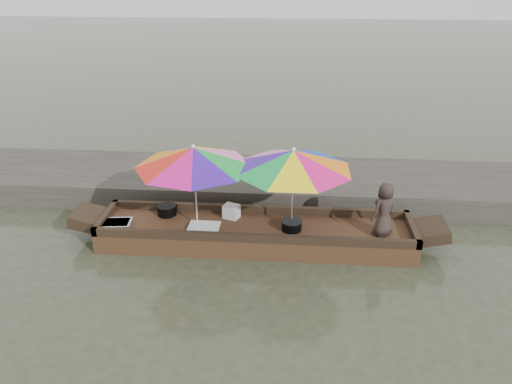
# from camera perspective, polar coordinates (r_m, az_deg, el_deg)

# --- Properties ---
(water) EXTENTS (80.00, 80.00, 0.00)m
(water) POSITION_cam_1_polar(r_m,az_deg,el_deg) (9.31, -0.05, -5.85)
(water) COLOR #2F3521
(water) RESTS_ON ground
(dock) EXTENTS (22.00, 2.20, 0.50)m
(dock) POSITION_cam_1_polar(r_m,az_deg,el_deg) (11.15, 0.86, 1.03)
(dock) COLOR #2D2B26
(dock) RESTS_ON ground
(boat_hull) EXTENTS (5.71, 1.20, 0.35)m
(boat_hull) POSITION_cam_1_polar(r_m,az_deg,el_deg) (9.22, -0.05, -4.92)
(boat_hull) COLOR #3E2A1B
(boat_hull) RESTS_ON water
(cooking_pot) EXTENTS (0.36, 0.36, 0.19)m
(cooking_pot) POSITION_cam_1_polar(r_m,az_deg,el_deg) (9.66, -10.16, -2.05)
(cooking_pot) COLOR black
(cooking_pot) RESTS_ON boat_hull
(tray_crayfish) EXTENTS (0.61, 0.45, 0.09)m
(tray_crayfish) POSITION_cam_1_polar(r_m,az_deg,el_deg) (9.48, -15.77, -3.55)
(tray_crayfish) COLOR silver
(tray_crayfish) RESTS_ON boat_hull
(tray_scallop) EXTENTS (0.57, 0.40, 0.06)m
(tray_scallop) POSITION_cam_1_polar(r_m,az_deg,el_deg) (9.10, -5.93, -4.01)
(tray_scallop) COLOR silver
(tray_scallop) RESTS_ON boat_hull
(charcoal_grill) EXTENTS (0.36, 0.36, 0.17)m
(charcoal_grill) POSITION_cam_1_polar(r_m,az_deg,el_deg) (9.01, 4.09, -3.84)
(charcoal_grill) COLOR black
(charcoal_grill) RESTS_ON boat_hull
(supply_bag) EXTENTS (0.34, 0.30, 0.26)m
(supply_bag) POSITION_cam_1_polar(r_m,az_deg,el_deg) (9.39, -2.83, -2.23)
(supply_bag) COLOR silver
(supply_bag) RESTS_ON boat_hull
(vendor) EXTENTS (0.58, 0.55, 0.99)m
(vendor) POSITION_cam_1_polar(r_m,az_deg,el_deg) (8.93, 14.45, -1.94)
(vendor) COLOR #2E2420
(vendor) RESTS_ON boat_hull
(umbrella_bow) EXTENTS (2.37, 2.37, 1.55)m
(umbrella_bow) POSITION_cam_1_polar(r_m,az_deg,el_deg) (8.93, -6.96, 0.69)
(umbrella_bow) COLOR pink
(umbrella_bow) RESTS_ON boat_hull
(umbrella_stern) EXTENTS (2.72, 2.72, 1.55)m
(umbrella_stern) POSITION_cam_1_polar(r_m,az_deg,el_deg) (8.76, 4.19, 0.32)
(umbrella_stern) COLOR orange
(umbrella_stern) RESTS_ON boat_hull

